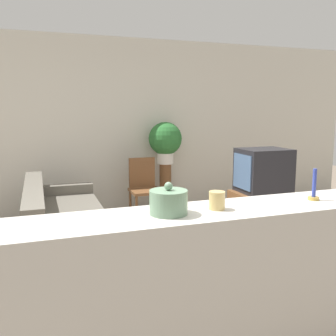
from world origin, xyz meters
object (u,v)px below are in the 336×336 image
at_px(couch, 63,226).
at_px(television, 263,170).
at_px(potted_plant, 165,140).
at_px(wooden_chair, 144,185).
at_px(decorative_bowl, 168,202).

bearing_deg(couch, television, 0.35).
height_order(couch, potted_plant, potted_plant).
relative_size(couch, television, 3.15).
height_order(couch, wooden_chair, wooden_chair).
xyz_separation_m(television, potted_plant, (-0.95, 1.30, 0.34)).
bearing_deg(wooden_chair, decorative_bowl, -103.41).
bearing_deg(couch, wooden_chair, 38.10).
bearing_deg(wooden_chair, couch, -141.90).
bearing_deg(wooden_chair, television, -34.26).
xyz_separation_m(television, wooden_chair, (-1.40, 0.95, -0.29)).
distance_m(couch, potted_plant, 2.29).
bearing_deg(couch, decorative_bowl, -79.55).
bearing_deg(decorative_bowl, wooden_chair, 76.59).
bearing_deg(potted_plant, wooden_chair, -142.15).
relative_size(wooden_chair, decorative_bowl, 4.19).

